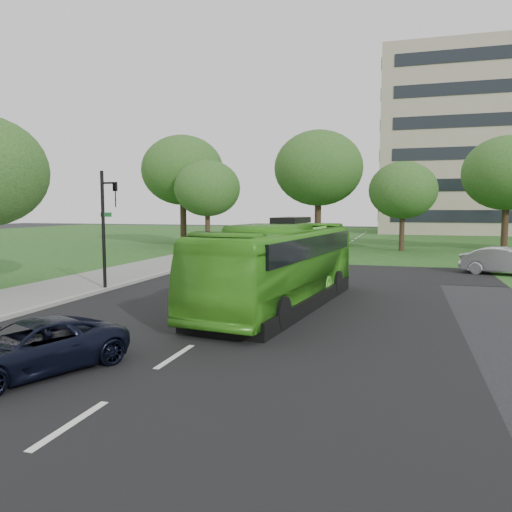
# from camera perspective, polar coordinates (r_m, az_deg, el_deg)

# --- Properties ---
(ground) EXTENTS (160.00, 160.00, 0.00)m
(ground) POSITION_cam_1_polar(r_m,az_deg,el_deg) (18.00, -0.89, -6.09)
(ground) COLOR black
(ground) RESTS_ON ground
(street_surfaces) EXTENTS (120.00, 120.00, 0.15)m
(street_surfaces) POSITION_cam_1_polar(r_m,az_deg,el_deg) (40.14, 8.32, 0.36)
(street_surfaces) COLOR black
(street_surfaces) RESTS_ON ground
(tree_park_a) EXTENTS (5.90, 5.90, 7.84)m
(tree_park_a) POSITION_cam_1_polar(r_m,az_deg,el_deg) (45.18, -5.59, 7.69)
(tree_park_a) COLOR black
(tree_park_a) RESTS_ON ground
(tree_park_b) EXTENTS (8.17, 8.17, 10.71)m
(tree_park_b) POSITION_cam_1_polar(r_m,az_deg,el_deg) (47.10, 7.15, 9.91)
(tree_park_b) COLOR black
(tree_park_b) RESTS_ON ground
(tree_park_c) EXTENTS (5.61, 5.61, 7.45)m
(tree_park_c) POSITION_cam_1_polar(r_m,az_deg,el_deg) (43.53, 16.45, 7.22)
(tree_park_c) COLOR black
(tree_park_c) RESTS_ON ground
(tree_park_d) EXTENTS (7.19, 7.19, 9.51)m
(tree_park_d) POSITION_cam_1_polar(r_m,az_deg,el_deg) (46.41, 26.79, 8.44)
(tree_park_d) COLOR black
(tree_park_d) RESTS_ON ground
(tree_park_f) EXTENTS (7.96, 7.96, 10.62)m
(tree_park_f) POSITION_cam_1_polar(r_m,az_deg,el_deg) (49.80, -8.39, 9.65)
(tree_park_f) COLOR black
(tree_park_f) RESTS_ON ground
(bus) EXTENTS (3.89, 11.18, 3.05)m
(bus) POSITION_cam_1_polar(r_m,az_deg,el_deg) (18.25, 2.85, -1.09)
(bus) COLOR green
(bus) RESTS_ON ground
(sedan) EXTENTS (4.83, 2.93, 1.50)m
(sedan) POSITION_cam_1_polar(r_m,az_deg,el_deg) (30.06, 26.68, -0.53)
(sedan) COLOR silver
(sedan) RESTS_ON ground
(suv) EXTENTS (3.45, 4.59, 1.16)m
(suv) POSITION_cam_1_polar(r_m,az_deg,el_deg) (12.15, -24.36, -9.53)
(suv) COLOR black
(suv) RESTS_ON ground
(traffic_light) EXTENTS (0.83, 0.23, 5.20)m
(traffic_light) POSITION_cam_1_polar(r_m,az_deg,el_deg) (22.50, -16.72, 3.85)
(traffic_light) COLOR black
(traffic_light) RESTS_ON ground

